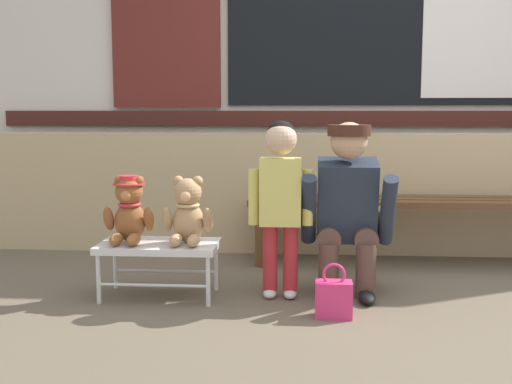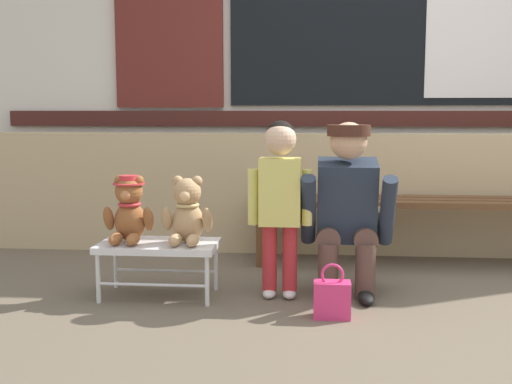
# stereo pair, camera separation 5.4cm
# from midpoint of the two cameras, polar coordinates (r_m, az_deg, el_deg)

# --- Properties ---
(ground_plane) EXTENTS (60.00, 60.00, 0.00)m
(ground_plane) POSITION_cam_midpoint_polar(r_m,az_deg,el_deg) (3.35, 15.18, -10.51)
(ground_plane) COLOR brown
(brick_low_wall) EXTENTS (6.36, 0.25, 0.85)m
(brick_low_wall) POSITION_cam_midpoint_polar(r_m,az_deg,el_deg) (4.64, 12.33, -0.14)
(brick_low_wall) COLOR tan
(brick_low_wall) RESTS_ON ground
(shop_facade) EXTENTS (6.49, 0.26, 3.35)m
(shop_facade) POSITION_cam_midpoint_polar(r_m,az_deg,el_deg) (5.17, 12.04, 14.65)
(shop_facade) COLOR silver
(shop_facade) RESTS_ON ground
(wooden_bench_long) EXTENTS (2.10, 0.40, 0.44)m
(wooden_bench_long) POSITION_cam_midpoint_polar(r_m,az_deg,el_deg) (4.30, 13.99, -1.46)
(wooden_bench_long) COLOR brown
(wooden_bench_long) RESTS_ON ground
(small_display_bench) EXTENTS (0.64, 0.36, 0.30)m
(small_display_bench) POSITION_cam_midpoint_polar(r_m,az_deg,el_deg) (3.52, -8.25, -5.01)
(small_display_bench) COLOR silver
(small_display_bench) RESTS_ON ground
(teddy_bear_with_hat) EXTENTS (0.28, 0.27, 0.36)m
(teddy_bear_with_hat) POSITION_cam_midpoint_polar(r_m,az_deg,el_deg) (3.52, -10.83, -1.63)
(teddy_bear_with_hat) COLOR #93562D
(teddy_bear_with_hat) RESTS_ON small_display_bench
(teddy_bear_plain) EXTENTS (0.28, 0.26, 0.36)m
(teddy_bear_plain) POSITION_cam_midpoint_polar(r_m,az_deg,el_deg) (3.45, -5.71, -1.87)
(teddy_bear_plain) COLOR tan
(teddy_bear_plain) RESTS_ON small_display_bench
(child_standing) EXTENTS (0.35, 0.18, 0.96)m
(child_standing) POSITION_cam_midpoint_polar(r_m,az_deg,el_deg) (3.41, 2.61, 0.24)
(child_standing) COLOR #B7282D
(child_standing) RESTS_ON ground
(adult_crouching) EXTENTS (0.50, 0.49, 0.95)m
(adult_crouching) POSITION_cam_midpoint_polar(r_m,az_deg,el_deg) (3.52, 8.71, -1.45)
(adult_crouching) COLOR brown
(adult_crouching) RESTS_ON ground
(handbag_on_ground) EXTENTS (0.18, 0.11, 0.27)m
(handbag_on_ground) POSITION_cam_midpoint_polar(r_m,az_deg,el_deg) (3.19, 7.28, -9.40)
(handbag_on_ground) COLOR #E53370
(handbag_on_ground) RESTS_ON ground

